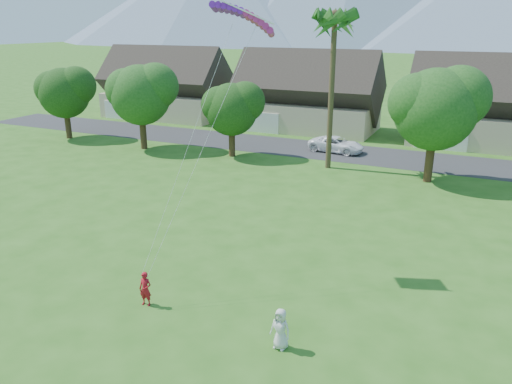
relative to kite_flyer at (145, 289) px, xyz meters
The scene contains 8 objects.
street 29.55m from the kite_flyer, 84.88° to the left, with size 90.00×7.00×0.01m, color #2D2D30.
kite_flyer is the anchor object (origin of this frame).
watcher 6.32m from the kite_flyer, ahead, with size 0.79×0.51×1.61m, color silver.
parked_car 29.42m from the kite_flyer, 90.54° to the left, with size 2.35×5.10×1.42m, color white.
houses_row 38.64m from the kite_flyer, 85.34° to the left, with size 72.75×8.19×8.86m.
tree_row 23.75m from the kite_flyer, 86.34° to the left, with size 62.27×6.67×8.45m.
fan_palm 26.35m from the kite_flyer, 88.48° to the left, with size 3.00×3.00×13.80m.
parafoil_kite 12.69m from the kite_flyer, 73.20° to the left, with size 3.20×1.36×0.50m.
Camera 1 is at (9.47, -10.33, 11.39)m, focal length 35.00 mm.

